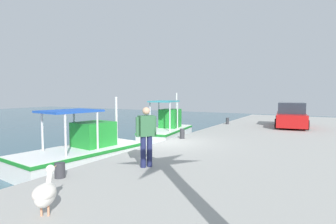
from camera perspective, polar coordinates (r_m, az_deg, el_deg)
quay_pier at (r=10.51m, az=23.04°, el=-10.33°), size 36.00×10.00×0.80m
fishing_boat_second at (r=11.30m, az=-17.62°, el=-8.14°), size 5.31×2.71×2.79m
fishing_boat_third at (r=16.66m, az=-0.16°, el=-3.96°), size 4.94×2.46×2.99m
pelican at (r=5.36m, az=-24.59°, el=-15.29°), size 0.90×0.71×0.82m
fisherman_standing at (r=7.80m, az=-4.64°, el=-4.62°), size 0.57×0.43×1.74m
parked_car at (r=18.98m, az=24.66°, el=-0.73°), size 4.27×2.24×1.57m
mooring_bollard_second at (r=7.47m, az=-21.98°, el=-11.40°), size 0.26×0.26×0.39m
mooring_bollard_third at (r=12.79m, az=3.03°, el=-4.62°), size 0.23×0.23×0.47m
mooring_bollard_fourth at (r=19.28m, az=12.50°, el=-1.86°), size 0.22×0.22×0.45m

